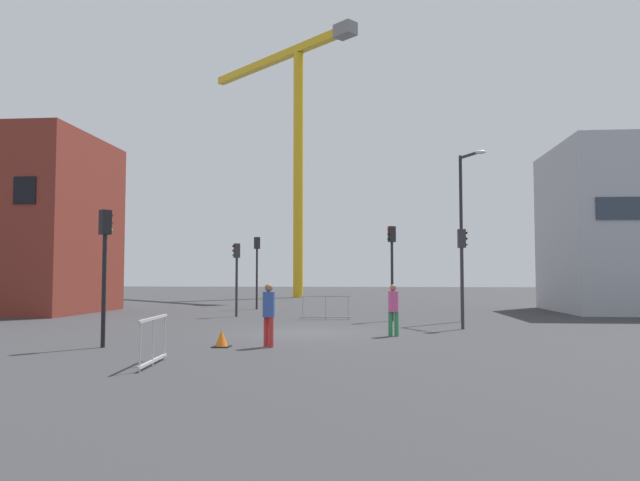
{
  "coord_description": "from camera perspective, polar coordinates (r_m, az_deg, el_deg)",
  "views": [
    {
      "loc": [
        2.35,
        -21.0,
        2.03
      ],
      "look_at": [
        0.0,
        5.41,
        3.55
      ],
      "focal_mm": 33.66,
      "sensor_mm": 36.0,
      "label": 1
    }
  ],
  "objects": [
    {
      "name": "ground",
      "position": [
        21.23,
        -1.31,
        -8.76
      ],
      "size": [
        160.0,
        160.0,
        0.0
      ],
      "primitive_type": "plane",
      "color": "#333335"
    },
    {
      "name": "brick_building",
      "position": [
        36.0,
        -26.02,
        1.36
      ],
      "size": [
        7.42,
        8.05,
        9.46
      ],
      "color": "maroon",
      "rests_on": "ground"
    },
    {
      "name": "construction_crane",
      "position": [
        55.88,
        -2.44,
        10.8
      ],
      "size": [
        15.19,
        13.57,
        23.21
      ],
      "color": "gold",
      "rests_on": "ground"
    },
    {
      "name": "streetlamp_tall",
      "position": [
        26.75,
        13.52,
        1.62
      ],
      "size": [
        0.93,
        1.49,
        7.27
      ],
      "color": "#232326",
      "rests_on": "ground"
    },
    {
      "name": "traffic_light_median",
      "position": [
        35.69,
        -6.01,
        -1.95
      ],
      "size": [
        0.37,
        0.37,
        4.27
      ],
      "color": "#232326",
      "rests_on": "ground"
    },
    {
      "name": "traffic_light_verge",
      "position": [
        26.73,
        6.84,
        -1.61
      ],
      "size": [
        0.39,
        0.35,
        4.18
      ],
      "color": "#232326",
      "rests_on": "ground"
    },
    {
      "name": "traffic_light_island",
      "position": [
        29.5,
        -7.94,
        -2.5
      ],
      "size": [
        0.39,
        0.34,
        3.56
      ],
      "color": "#2D2D30",
      "rests_on": "ground"
    },
    {
      "name": "traffic_light_near",
      "position": [
        17.96,
        -19.78,
        -1.26
      ],
      "size": [
        0.36,
        0.38,
        3.86
      ],
      "color": "black",
      "rests_on": "ground"
    },
    {
      "name": "traffic_light_far",
      "position": [
        23.12,
        13.36,
        -1.95
      ],
      "size": [
        0.38,
        0.25,
        3.74
      ],
      "color": "#2D2D30",
      "rests_on": "ground"
    },
    {
      "name": "pedestrian_walking",
      "position": [
        20.11,
        6.99,
        -6.2
      ],
      "size": [
        0.34,
        0.34,
        1.71
      ],
      "color": "#2D844C",
      "rests_on": "ground"
    },
    {
      "name": "pedestrian_waiting",
      "position": [
        17.04,
        -4.9,
        -6.59
      ],
      "size": [
        0.34,
        0.34,
        1.78
      ],
      "color": "red",
      "rests_on": "ground"
    },
    {
      "name": "safety_barrier_front",
      "position": [
        14.14,
        -15.58,
        -9.11
      ],
      "size": [
        0.22,
        2.11,
        1.08
      ],
      "color": "#B2B5BA",
      "rests_on": "ground"
    },
    {
      "name": "safety_barrier_mid_span",
      "position": [
        27.51,
        0.52,
        -6.33
      ],
      "size": [
        2.3,
        0.17,
        1.08
      ],
      "color": "#9EA0A5",
      "rests_on": "ground"
    },
    {
      "name": "traffic_cone_on_verge",
      "position": [
        17.28,
        -9.35,
        -9.23
      ],
      "size": [
        0.48,
        0.48,
        0.49
      ],
      "color": "black",
      "rests_on": "ground"
    }
  ]
}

